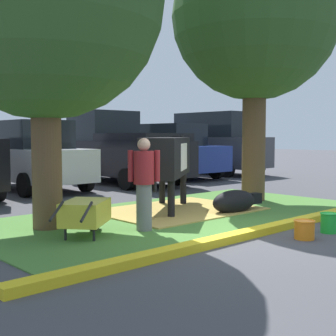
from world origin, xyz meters
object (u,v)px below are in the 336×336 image
cow_holstein (167,157)px  pickup_truck_black (118,150)px  sedan_blue (172,152)px  shade_tree_right (255,18)px  hatchback_white (33,156)px  bucket_orange (304,229)px  bucket_green (329,222)px  calf_lying (235,202)px  person_handler (144,182)px  suv_dark_grey (215,143)px  wheelbarrow (86,213)px

cow_holstein → pickup_truck_black: pickup_truck_black is taller
pickup_truck_black → sedan_blue: size_ratio=1.23×
shade_tree_right → hatchback_white: bearing=115.8°
bucket_orange → pickup_truck_black: bearing=71.0°
bucket_orange → hatchback_white: bearing=89.8°
bucket_orange → bucket_green: (0.70, -0.03, 0.02)m
calf_lying → person_handler: 2.60m
bucket_green → bucket_orange: bearing=177.3°
bucket_green → person_handler: bearing=134.5°
suv_dark_grey → bucket_green: bearing=-129.8°
cow_holstein → calf_lying: bearing=-57.1°
calf_lying → bucket_orange: (-1.11, -2.23, -0.08)m
cow_holstein → bucket_orange: 3.59m
bucket_green → pickup_truck_black: (2.30, 8.75, 0.94)m
cow_holstein → bucket_green: 3.62m
calf_lying → sedan_blue: bearing=55.6°
cow_holstein → hatchback_white: (-0.30, 5.43, -0.15)m
wheelbarrow → calf_lying: bearing=-2.9°
wheelbarrow → bucket_orange: wheelbarrow is taller
person_handler → wheelbarrow: (-0.95, 0.28, -0.44)m
cow_holstein → pickup_truck_black: (2.67, 5.28, -0.02)m
bucket_green → suv_dark_grey: bearing=50.2°
shade_tree_right → cow_holstein: (-2.51, 0.38, -3.24)m
calf_lying → sedan_blue: sedan_blue is taller
calf_lying → bucket_orange: size_ratio=4.01×
hatchback_white → calf_lying: bearing=-80.8°
person_handler → bucket_orange: (1.42, -2.13, -0.67)m
cow_holstein → person_handler: bearing=-143.1°
sedan_blue → shade_tree_right: bearing=-116.0°
wheelbarrow → pickup_truck_black: bearing=49.5°
bucket_orange → bucket_green: bucket_green is taller
cow_holstein → suv_dark_grey: (7.91, 5.56, 0.14)m
bucket_green → pickup_truck_black: 9.10m
calf_lying → wheelbarrow: 3.49m
pickup_truck_black → wheelbarrow: bearing=-130.5°
person_handler → wheelbarrow: bearing=163.7°
cow_holstein → bucket_green: cow_holstein is taller
pickup_truck_black → suv_dark_grey: suv_dark_grey is taller
person_handler → suv_dark_grey: bearing=35.4°
cow_holstein → person_handler: 2.21m
hatchback_white → sedan_blue: 5.65m
bucket_orange → cow_holstein: bearing=84.6°
person_handler → bucket_green: person_handler is taller
bucket_green → sedan_blue: size_ratio=0.07×
calf_lying → bucket_orange: 2.49m
suv_dark_grey → bucket_orange: bearing=-132.4°
hatchback_white → pickup_truck_black: pickup_truck_black is taller
person_handler → hatchback_white: bearing=77.9°
pickup_truck_black → sedan_blue: pickup_truck_black is taller
cow_holstein → hatchback_white: 5.44m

